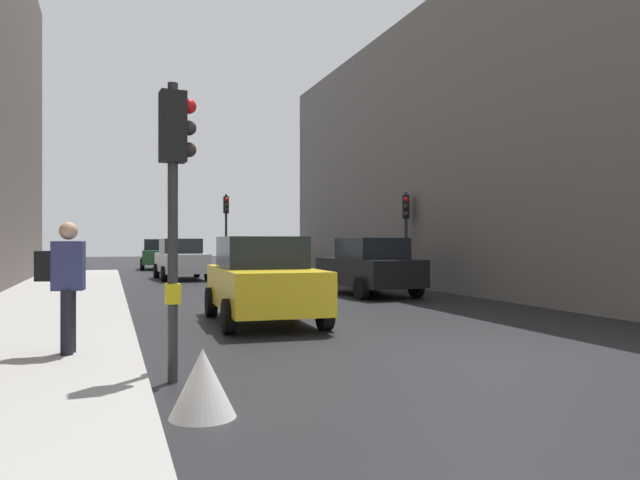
# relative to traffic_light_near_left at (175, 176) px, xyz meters

# --- Properties ---
(ground_plane) EXTENTS (120.00, 120.00, 0.00)m
(ground_plane) POSITION_rel_traffic_light_near_left_xyz_m (4.60, 0.39, -2.45)
(ground_plane) COLOR black
(sidewalk_kerb) EXTENTS (3.43, 40.00, 0.16)m
(sidewalk_kerb) POSITION_rel_traffic_light_near_left_xyz_m (-2.04, 6.39, -2.37)
(sidewalk_kerb) COLOR #A8A5A0
(sidewalk_kerb) RESTS_ON ground
(building_facade_right) EXTENTS (12.00, 26.54, 9.91)m
(building_facade_right) POSITION_rel_traffic_light_near_left_xyz_m (15.53, 12.97, 2.51)
(building_facade_right) COLOR slate
(building_facade_right) RESTS_ON ground
(traffic_light_near_left) EXTENTS (0.44, 0.26, 3.54)m
(traffic_light_near_left) POSITION_rel_traffic_light_near_left_xyz_m (0.00, 0.00, 0.00)
(traffic_light_near_left) COLOR #2D2D2D
(traffic_light_near_left) RESTS_ON ground
(traffic_light_mid_street) EXTENTS (0.33, 0.45, 3.39)m
(traffic_light_mid_street) POSITION_rel_traffic_light_near_left_xyz_m (9.22, 12.30, -0.10)
(traffic_light_mid_street) COLOR #2D2D2D
(traffic_light_mid_street) RESTS_ON ground
(traffic_light_far_median) EXTENTS (0.24, 0.43, 3.98)m
(traffic_light_far_median) POSITION_rel_traffic_light_near_left_xyz_m (4.77, 23.17, 0.29)
(traffic_light_far_median) COLOR #2D2D2D
(traffic_light_far_median) RESTS_ON ground
(car_white_compact) EXTENTS (2.16, 4.27, 1.76)m
(car_white_compact) POSITION_rel_traffic_light_near_left_xyz_m (2.22, 19.93, -1.57)
(car_white_compact) COLOR silver
(car_white_compact) RESTS_ON ground
(car_silver_hatchback) EXTENTS (2.13, 4.26, 1.76)m
(car_silver_hatchback) POSITION_rel_traffic_light_near_left_xyz_m (6.80, 27.25, -1.57)
(car_silver_hatchback) COLOR #BCBCC1
(car_silver_hatchback) RESTS_ON ground
(car_dark_suv) EXTENTS (2.23, 4.31, 1.76)m
(car_dark_suv) POSITION_rel_traffic_light_near_left_xyz_m (6.85, 10.11, -1.57)
(car_dark_suv) COLOR black
(car_dark_suv) RESTS_ON ground
(car_green_estate) EXTENTS (2.21, 4.30, 1.76)m
(car_green_estate) POSITION_rel_traffic_light_near_left_xyz_m (2.00, 30.09, -1.57)
(car_green_estate) COLOR #2D6038
(car_green_estate) RESTS_ON ground
(car_yellow_taxi) EXTENTS (2.14, 4.26, 1.76)m
(car_yellow_taxi) POSITION_rel_traffic_light_near_left_xyz_m (2.25, 4.91, -1.57)
(car_yellow_taxi) COLOR yellow
(car_yellow_taxi) RESTS_ON ground
(pedestrian_with_grey_backpack) EXTENTS (0.63, 0.37, 1.77)m
(pedestrian_with_grey_backpack) POSITION_rel_traffic_light_near_left_xyz_m (-1.30, 1.46, -1.28)
(pedestrian_with_grey_backpack) COLOR black
(pedestrian_with_grey_backpack) RESTS_ON sidewalk_kerb
(warning_sign_triangle) EXTENTS (0.64, 0.64, 0.65)m
(warning_sign_triangle) POSITION_rel_traffic_light_near_left_xyz_m (0.10, -1.58, -2.12)
(warning_sign_triangle) COLOR silver
(warning_sign_triangle) RESTS_ON ground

